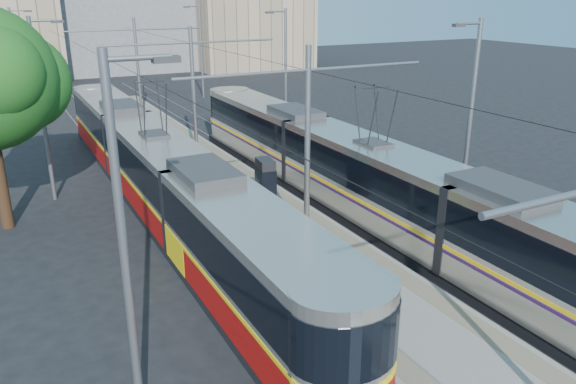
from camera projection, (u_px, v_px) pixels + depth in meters
ground at (465, 374)px, 13.86m from camera, size 160.00×160.00×0.00m
platform at (217, 178)px, 27.98m from camera, size 4.00×50.00×0.30m
tactile_strip_left at (189, 180)px, 27.30m from camera, size 0.70×50.00×0.01m
tactile_strip_right at (244, 171)px, 28.57m from camera, size 0.70×50.00×0.01m
rails at (218, 181)px, 28.03m from camera, size 8.71×70.00×0.03m
tram_left at (157, 172)px, 23.82m from camera, size 2.43×30.77×5.50m
tram_right at (371, 179)px, 22.41m from camera, size 2.43×31.85×5.50m
catenary at (237, 100)px, 24.15m from camera, size 9.20×70.00×7.00m
street_lamps at (187, 86)px, 29.97m from camera, size 15.18×38.22×8.00m
shelter at (266, 184)px, 22.99m from camera, size 0.75×1.08×2.25m
building_right at (248, 19)px, 69.04m from camera, size 14.28×10.20×11.62m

